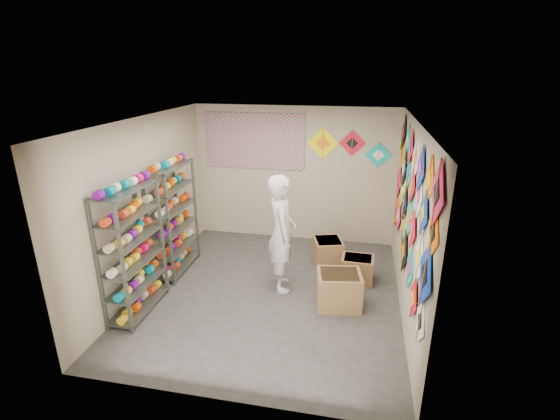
% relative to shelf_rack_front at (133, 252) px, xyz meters
% --- Properties ---
extents(ground, '(4.50, 4.50, 0.00)m').
position_rel_shelf_rack_front_xyz_m(ground, '(1.78, 0.85, -0.95)').
color(ground, '#33302D').
extents(room_walls, '(4.50, 4.50, 4.50)m').
position_rel_shelf_rack_front_xyz_m(room_walls, '(1.78, 0.85, 0.69)').
color(room_walls, tan).
rests_on(room_walls, ground).
extents(shelf_rack_front, '(0.40, 1.10, 1.90)m').
position_rel_shelf_rack_front_xyz_m(shelf_rack_front, '(0.00, 0.00, 0.00)').
color(shelf_rack_front, '#4C5147').
rests_on(shelf_rack_front, ground).
extents(shelf_rack_back, '(0.40, 1.10, 1.90)m').
position_rel_shelf_rack_front_xyz_m(shelf_rack_back, '(0.00, 1.30, 0.00)').
color(shelf_rack_back, '#4C5147').
rests_on(shelf_rack_back, ground).
extents(string_spools, '(0.12, 2.36, 0.12)m').
position_rel_shelf_rack_front_xyz_m(string_spools, '(-0.00, 0.65, 0.10)').
color(string_spools, '#FF0D59').
rests_on(string_spools, ground).
extents(kite_wall_display, '(0.06, 4.33, 2.11)m').
position_rel_shelf_rack_front_xyz_m(kite_wall_display, '(3.76, 0.94, 0.69)').
color(kite_wall_display, white).
rests_on(kite_wall_display, room_walls).
extents(back_wall_kites, '(1.61, 0.02, 0.74)m').
position_rel_shelf_rack_front_xyz_m(back_wall_kites, '(2.78, 3.09, 1.01)').
color(back_wall_kites, '#FFE601').
rests_on(back_wall_kites, room_walls).
extents(poster, '(2.00, 0.01, 1.10)m').
position_rel_shelf_rack_front_xyz_m(poster, '(0.98, 3.08, 1.05)').
color(poster, '#59479B').
rests_on(poster, room_walls).
extents(shopkeeper, '(0.93, 0.82, 1.89)m').
position_rel_shelf_rack_front_xyz_m(shopkeeper, '(1.92, 1.07, -0.01)').
color(shopkeeper, silver).
rests_on(shopkeeper, ground).
extents(carton_a, '(0.72, 0.63, 0.54)m').
position_rel_shelf_rack_front_xyz_m(carton_a, '(2.86, 0.70, -0.68)').
color(carton_a, brown).
rests_on(carton_a, ground).
extents(carton_b, '(0.53, 0.44, 0.42)m').
position_rel_shelf_rack_front_xyz_m(carton_b, '(3.12, 1.52, -0.74)').
color(carton_b, brown).
rests_on(carton_b, ground).
extents(carton_c, '(0.62, 0.65, 0.47)m').
position_rel_shelf_rack_front_xyz_m(carton_c, '(2.58, 2.04, -0.72)').
color(carton_c, brown).
rests_on(carton_c, ground).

